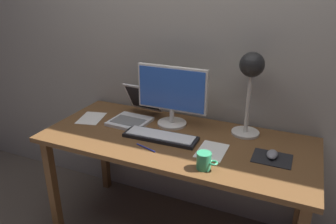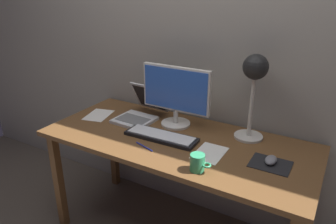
# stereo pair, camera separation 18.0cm
# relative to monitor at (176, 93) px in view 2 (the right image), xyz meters

# --- Properties ---
(back_wall) EXTENTS (4.80, 0.06, 2.60)m
(back_wall) POSITION_rel_monitor_xyz_m (0.10, 0.23, 0.35)
(back_wall) COLOR #9E998E
(back_wall) RESTS_ON ground
(desk) EXTENTS (1.60, 0.70, 0.74)m
(desk) POSITION_rel_monitor_xyz_m (0.10, -0.17, -0.29)
(desk) COLOR brown
(desk) RESTS_ON ground
(monitor) EXTENTS (0.46, 0.19, 0.38)m
(monitor) POSITION_rel_monitor_xyz_m (0.00, 0.00, 0.00)
(monitor) COLOR silver
(monitor) RESTS_ON desk
(keyboard_main) EXTENTS (0.44, 0.15, 0.03)m
(keyboard_main) POSITION_rel_monitor_xyz_m (0.02, -0.21, -0.20)
(keyboard_main) COLOR black
(keyboard_main) RESTS_ON desk
(laptop) EXTENTS (0.26, 0.36, 0.22)m
(laptop) POSITION_rel_monitor_xyz_m (-0.26, -0.01, -0.15)
(laptop) COLOR silver
(laptop) RESTS_ON desk
(desk_lamp) EXTENTS (0.17, 0.17, 0.50)m
(desk_lamp) POSITION_rel_monitor_xyz_m (0.46, 0.06, 0.15)
(desk_lamp) COLOR beige
(desk_lamp) RESTS_ON desk
(mousepad) EXTENTS (0.20, 0.16, 0.00)m
(mousepad) POSITION_rel_monitor_xyz_m (0.65, -0.19, -0.21)
(mousepad) COLOR black
(mousepad) RESTS_ON desk
(mouse) EXTENTS (0.06, 0.10, 0.03)m
(mouse) POSITION_rel_monitor_xyz_m (0.65, -0.17, -0.19)
(mouse) COLOR slate
(mouse) RESTS_ON mousepad
(coffee_mug) EXTENTS (0.11, 0.07, 0.09)m
(coffee_mug) POSITION_rel_monitor_xyz_m (0.35, -0.42, -0.17)
(coffee_mug) COLOR #339966
(coffee_mug) RESTS_ON desk
(paper_sheet_near_mouse) EXTENTS (0.15, 0.21, 0.00)m
(paper_sheet_near_mouse) POSITION_rel_monitor_xyz_m (0.34, -0.23, -0.21)
(paper_sheet_near_mouse) COLOR white
(paper_sheet_near_mouse) RESTS_ON desk
(paper_sheet_by_keyboard) EXTENTS (0.19, 0.24, 0.00)m
(paper_sheet_by_keyboard) POSITION_rel_monitor_xyz_m (-0.54, -0.13, -0.21)
(paper_sheet_by_keyboard) COLOR white
(paper_sheet_by_keyboard) RESTS_ON desk
(pen) EXTENTS (0.14, 0.05, 0.01)m
(pen) POSITION_rel_monitor_xyz_m (-0.01, -0.35, -0.21)
(pen) COLOR #2633A5
(pen) RESTS_ON desk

